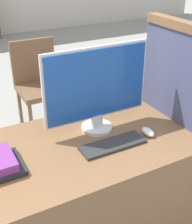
{
  "coord_description": "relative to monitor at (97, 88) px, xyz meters",
  "views": [
    {
      "loc": [
        -0.6,
        -0.92,
        1.69
      ],
      "look_at": [
        0.08,
        0.33,
        0.93
      ],
      "focal_mm": 50.0,
      "sensor_mm": 36.0,
      "label": 1
    }
  ],
  "objects": [
    {
      "name": "mouse",
      "position": [
        0.22,
        -0.2,
        -0.24
      ],
      "size": [
        0.05,
        0.1,
        0.04
      ],
      "color": "white",
      "rests_on": "desk"
    },
    {
      "name": "book_stack",
      "position": [
        -0.59,
        -0.11,
        -0.23
      ],
      "size": [
        0.19,
        0.23,
        0.07
      ],
      "color": "#232328",
      "rests_on": "desk"
    },
    {
      "name": "monitor",
      "position": [
        0.0,
        0.0,
        0.0
      ],
      "size": [
        0.63,
        0.18,
        0.5
      ],
      "color": "silver",
      "rests_on": "desk"
    },
    {
      "name": "far_chair",
      "position": [
        0.1,
        1.41,
        -0.49
      ],
      "size": [
        0.44,
        0.44,
        0.9
      ],
      "rotation": [
        0.0,
        0.0,
        -0.48
      ],
      "color": "brown",
      "rests_on": "ground_plane"
    },
    {
      "name": "carrel_divider",
      "position": [
        0.49,
        -0.14,
        -0.33
      ],
      "size": [
        0.07,
        0.66,
        1.34
      ],
      "color": "#474C70",
      "rests_on": "ground_plane"
    },
    {
      "name": "keyboard",
      "position": [
        -0.01,
        -0.2,
        -0.25
      ],
      "size": [
        0.36,
        0.12,
        0.02
      ],
      "color": "#2D2D2D",
      "rests_on": "desk"
    },
    {
      "name": "desk",
      "position": [
        -0.15,
        -0.1,
        -0.63
      ],
      "size": [
        1.23,
        0.74,
        0.74
      ],
      "color": "brown",
      "rests_on": "ground_plane"
    }
  ]
}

